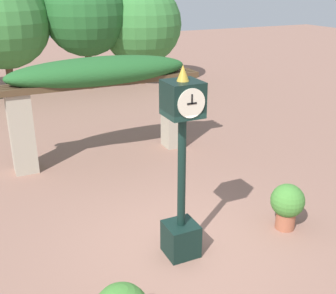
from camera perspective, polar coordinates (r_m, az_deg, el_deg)
ground_plane at (r=7.43m, az=1.90°, el=-13.47°), size 60.00×60.00×0.00m
pedestal_clock at (r=6.54m, az=1.87°, el=-3.36°), size 0.52×0.57×3.17m
pergola at (r=10.45m, az=-9.07°, el=8.48°), size 5.06×1.13×2.59m
potted_plant_near_right at (r=7.99m, az=15.85°, el=-7.38°), size 0.62×0.62×0.88m
tree_line at (r=17.65m, az=-17.80°, el=16.26°), size 11.73×3.98×5.13m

